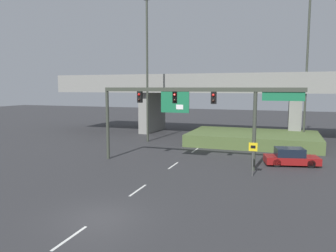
# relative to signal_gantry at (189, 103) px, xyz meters

# --- Properties ---
(ground_plane) EXTENTS (160.00, 160.00, 0.00)m
(ground_plane) POSITION_rel_signal_gantry_xyz_m (-1.15, -11.74, -5.10)
(ground_plane) COLOR #2D2D30
(lane_markings) EXTENTS (0.14, 36.50, 0.01)m
(lane_markings) POSITION_rel_signal_gantry_xyz_m (-1.15, 2.95, -5.10)
(lane_markings) COLOR silver
(lane_markings) RESTS_ON ground
(signal_gantry) EXTENTS (16.21, 0.44, 6.30)m
(signal_gantry) POSITION_rel_signal_gantry_xyz_m (0.00, 0.00, 0.00)
(signal_gantry) COLOR #383D33
(signal_gantry) RESTS_ON ground
(speed_limit_sign) EXTENTS (0.60, 0.11, 2.48)m
(speed_limit_sign) POSITION_rel_signal_gantry_xyz_m (5.20, -1.66, -3.49)
(speed_limit_sign) COLOR #4C4C4C
(speed_limit_sign) RESTS_ON ground
(highway_light_pole_near) EXTENTS (0.70, 0.36, 16.24)m
(highway_light_pole_near) POSITION_rel_signal_gantry_xyz_m (-7.78, 9.77, 3.40)
(highway_light_pole_near) COLOR #383D33
(highway_light_pole_near) RESTS_ON ground
(highway_light_pole_far) EXTENTS (0.70, 0.36, 17.56)m
(highway_light_pole_far) POSITION_rel_signal_gantry_xyz_m (9.34, 14.61, 4.06)
(highway_light_pole_far) COLOR #383D33
(highway_light_pole_far) RESTS_ON ground
(overpass_bridge) EXTENTS (44.91, 8.53, 8.00)m
(overpass_bridge) POSITION_rel_signal_gantry_xyz_m (-1.15, 18.37, 0.73)
(overpass_bridge) COLOR gray
(overpass_bridge) RESTS_ON ground
(grass_embankment) EXTENTS (13.84, 8.75, 1.28)m
(grass_embankment) POSITION_rel_signal_gantry_xyz_m (4.02, 12.07, -4.46)
(grass_embankment) COLOR #4C6033
(grass_embankment) RESTS_ON ground
(parked_sedan_near_right) EXTENTS (4.52, 2.70, 1.41)m
(parked_sedan_near_right) POSITION_rel_signal_gantry_xyz_m (7.83, 2.90, -4.45)
(parked_sedan_near_right) COLOR maroon
(parked_sedan_near_right) RESTS_ON ground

